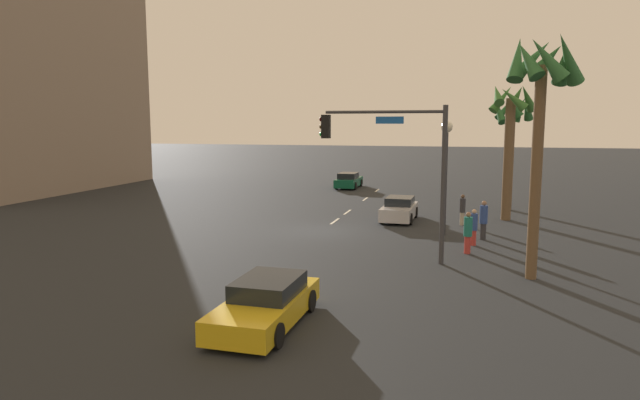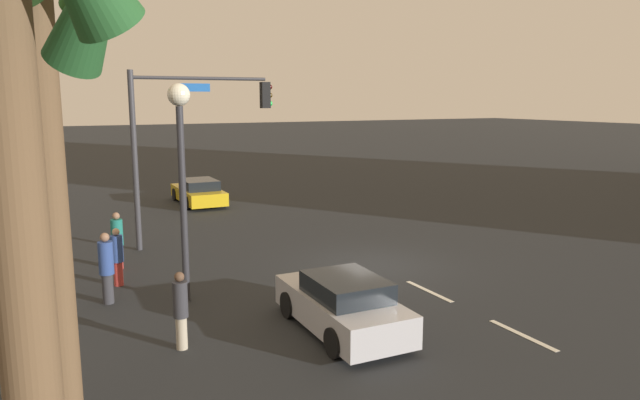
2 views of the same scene
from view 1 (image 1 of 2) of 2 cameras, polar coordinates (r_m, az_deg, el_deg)
The scene contains 17 objects.
ground_plane at distance 28.59m, azimuth 0.19°, elevation -3.19°, with size 220.00×220.00×0.00m, color #232628.
lane_stripe_0 at distance 46.03m, azimuth 5.89°, elevation 0.99°, with size 1.85×0.14×0.01m, color silver.
lane_stripe_1 at distance 40.66m, azimuth 4.67°, elevation 0.10°, with size 1.90×0.14×0.01m, color silver.
lane_stripe_2 at distance 34.62m, azimuth 2.83°, elevation -1.25°, with size 1.95×0.14×0.01m, color silver.
lane_stripe_3 at distance 31.37m, azimuth 1.54°, elevation -2.19°, with size 1.96×0.14×0.01m, color silver.
car_0 at distance 47.71m, azimuth 2.96°, elevation 1.99°, with size 4.32×1.82×1.31m.
car_1 at distance 15.53m, azimuth -5.57°, elevation -10.52°, with size 4.54×1.98×1.26m.
car_2 at distance 31.94m, azimuth 8.14°, elevation -0.97°, with size 4.00×1.88×1.32m.
traffic_signal at distance 22.06m, azimuth 8.20°, elevation 4.46°, with size 0.47×5.12×6.18m.
streetlamp at distance 27.81m, azimuth 12.82°, elevation 4.55°, with size 0.56×0.56×5.60m.
pedestrian_0 at distance 31.01m, azimuth 14.42°, elevation -0.90°, with size 0.44×0.44×1.68m.
pedestrian_1 at distance 27.41m, azimuth 16.45°, elevation -1.91°, with size 0.51×0.51×1.87m.
pedestrian_2 at distance 24.32m, azimuth 14.95°, elevation -3.17°, with size 0.47×0.47×1.79m.
pedestrian_3 at distance 26.03m, azimuth 15.51°, elevation -2.63°, with size 0.36×0.36×1.66m.
palm_tree_0 at distance 20.65m, azimuth 21.78°, elevation 10.55°, with size 2.69×2.63×8.55m.
palm_tree_1 at distance 33.12m, azimuth 18.93°, elevation 7.26°, with size 2.74×2.73×7.81m.
palm_tree_2 at distance 37.12m, azimuth 19.09°, elevation 7.04°, with size 2.45×2.81×7.44m.
Camera 1 is at (27.14, 7.12, 5.48)m, focal length 31.15 mm.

